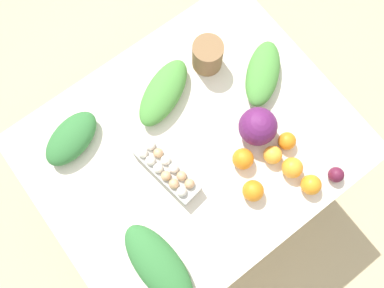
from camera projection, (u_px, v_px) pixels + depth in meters
name	position (u px, v px, depth m)	size (l,w,h in m)	color
ground_plane	(192.00, 176.00, 2.23)	(8.00, 8.00, 0.00)	#C6B289
dining_table	(192.00, 151.00, 1.58)	(1.24, 1.01, 0.77)	silver
cabbage_purple	(258.00, 126.00, 1.43)	(0.15, 0.15, 0.15)	#601E5B
egg_carton	(166.00, 170.00, 1.42)	(0.13, 0.30, 0.09)	#B7B7B2
paper_bag	(208.00, 55.00, 1.51)	(0.13, 0.13, 0.13)	olive
greens_bunch_beet_tops	(71.00, 138.00, 1.45)	(0.25, 0.14, 0.09)	#337538
greens_bunch_chard	(263.00, 73.00, 1.52)	(0.29, 0.13, 0.09)	#4C933D
greens_bunch_scallion	(159.00, 265.00, 1.33)	(0.35, 0.15, 0.09)	#337538
greens_bunch_kale	(163.00, 92.00, 1.49)	(0.31, 0.14, 0.09)	#4C933D
beet_root	(336.00, 175.00, 1.43)	(0.06, 0.06, 0.06)	#5B1933
orange_0	(292.00, 168.00, 1.42)	(0.08, 0.08, 0.08)	orange
orange_1	(253.00, 191.00, 1.40)	(0.08, 0.08, 0.08)	orange
orange_2	(311.00, 185.00, 1.41)	(0.08, 0.08, 0.08)	orange
orange_3	(273.00, 155.00, 1.44)	(0.07, 0.07, 0.07)	#F9A833
orange_4	(243.00, 159.00, 1.43)	(0.08, 0.08, 0.08)	orange
orange_5	(287.00, 141.00, 1.46)	(0.07, 0.07, 0.07)	orange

